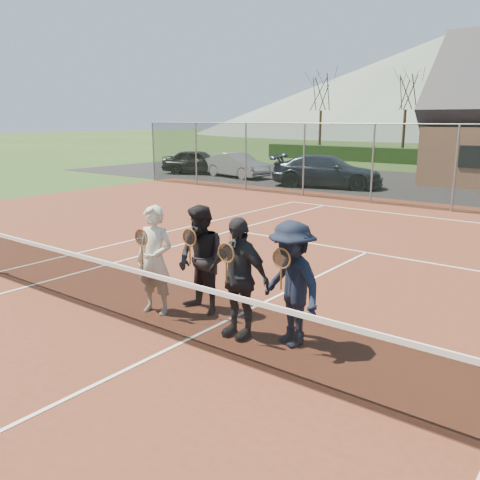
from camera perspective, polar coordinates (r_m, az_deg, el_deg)
The scene contains 15 objects.
court_surface at distance 7.52m, azimuth -6.53°, elevation -11.47°, with size 30.00×30.00×0.02m, color #562819.
tarmac_carpark at distance 26.56m, azimuth 18.04°, elevation 5.93°, with size 40.00×12.00×0.01m, color black.
hill_west at distance 104.37m, azimuth 21.77°, elevation 15.71°, with size 110.00×110.00×18.00m, color #58695E.
car_a at distance 30.29m, azimuth -4.73°, elevation 8.74°, with size 1.69×4.19×1.43m, color black.
car_b at distance 28.48m, azimuth -0.38°, elevation 8.40°, with size 1.42×4.07×1.34m, color gray.
car_c at distance 24.62m, azimuth 9.74°, elevation 7.62°, with size 2.12×5.21×1.51m, color #192232.
court_markings at distance 7.52m, azimuth -6.53°, elevation -11.37°, with size 11.03×23.83×0.01m.
tennis_net at distance 7.32m, azimuth -6.64°, elevation -7.71°, with size 11.68×0.08×1.10m.
perimeter_fence at distance 19.05m, azimuth 23.04°, elevation 7.43°, with size 30.07×0.07×3.02m.
tree_a at distance 43.28m, azimuth 9.16°, elevation 16.74°, with size 3.20×3.20×7.77m.
tree_b at distance 40.38m, azimuth 18.28°, elevation 16.51°, with size 3.20×3.20×7.77m.
player_a at distance 8.41m, azimuth -9.53°, elevation -2.24°, with size 0.73×0.56×1.80m.
player_b at distance 8.33m, azimuth -4.36°, elevation -2.25°, with size 0.96×0.79×1.80m.
player_c at distance 7.40m, azimuth -0.23°, elevation -4.23°, with size 1.05×0.50×1.80m.
player_d at distance 7.16m, azimuth 5.79°, elevation -4.92°, with size 1.33×1.07×1.80m.
Camera 1 is at (4.80, -4.86, 3.17)m, focal length 38.00 mm.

